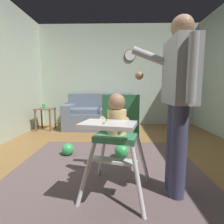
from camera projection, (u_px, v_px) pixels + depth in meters
name	position (u px, v px, depth m)	size (l,w,h in m)	color
ground	(119.00, 171.00, 2.19)	(5.77, 7.00, 0.10)	olive
wall_far	(118.00, 76.00, 4.71)	(4.97, 0.06, 2.67)	#AEBFAB
area_rug	(106.00, 176.00, 1.95)	(2.28, 2.53, 0.01)	#5C4A4B
couch	(100.00, 115.00, 4.34)	(1.69, 0.86, 0.86)	slate
high_chair	(117.00, 125.00, 1.57)	(0.72, 0.82, 0.95)	silver
adult_standing	(178.00, 98.00, 1.53)	(0.51, 0.49, 1.59)	#3D3D5E
toy_ball	(122.00, 151.00, 2.47)	(0.21, 0.21, 0.21)	green
toy_ball_second	(68.00, 149.00, 2.58)	(0.18, 0.18, 0.18)	green
side_table	(45.00, 114.00, 4.16)	(0.40, 0.40, 0.52)	brown
sippy_cup	(44.00, 106.00, 4.13)	(0.07, 0.07, 0.10)	green
wall_clock	(130.00, 55.00, 4.59)	(0.30, 0.04, 0.30)	white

